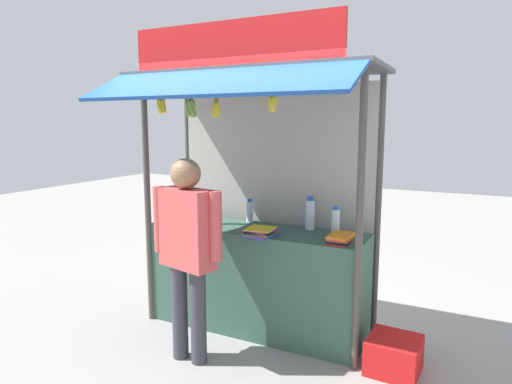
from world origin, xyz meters
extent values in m
plane|color=gray|center=(0.00, 0.00, 0.00)|extent=(20.00, 20.00, 0.00)
cube|color=#385B4C|center=(0.00, 0.00, 0.49)|extent=(2.09, 0.59, 0.99)
cylinder|color=#4C4742|center=(-1.04, -0.29, 1.20)|extent=(0.06, 0.06, 2.39)
cylinder|color=#4C4742|center=(1.04, -0.29, 1.20)|extent=(0.06, 0.06, 2.39)
cylinder|color=#4C4742|center=(-1.04, 0.40, 1.20)|extent=(0.06, 0.06, 2.39)
cylinder|color=#4C4742|center=(1.04, 0.40, 1.20)|extent=(0.06, 0.06, 2.39)
cube|color=#B7B2A8|center=(0.00, 0.40, 1.17)|extent=(2.05, 0.04, 2.34)
cube|color=#3F3F44|center=(0.00, -0.05, 2.41)|extent=(2.29, 0.90, 0.04)
cube|color=#194799|center=(0.00, -0.74, 2.28)|extent=(2.25, 0.51, 0.26)
cube|color=red|center=(0.00, -0.44, 2.61)|extent=(1.88, 0.04, 0.35)
cylinder|color=#59544C|center=(0.00, -0.39, 2.31)|extent=(1.98, 0.02, 0.02)
cylinder|color=silver|center=(0.74, 0.10, 1.10)|extent=(0.07, 0.07, 0.23)
cylinder|color=blue|center=(0.74, 0.10, 1.24)|extent=(0.05, 0.05, 0.03)
cylinder|color=silver|center=(-0.19, 0.23, 1.09)|extent=(0.07, 0.07, 0.21)
cylinder|color=blue|center=(-0.19, 0.23, 1.21)|extent=(0.04, 0.04, 0.03)
cylinder|color=silver|center=(0.46, 0.21, 1.13)|extent=(0.09, 0.09, 0.27)
cylinder|color=blue|center=(0.46, 0.21, 1.28)|extent=(0.06, 0.06, 0.04)
cube|color=yellow|center=(-0.54, -0.14, 0.99)|extent=(0.23, 0.27, 0.01)
cube|color=white|center=(-0.54, -0.14, 1.00)|extent=(0.23, 0.27, 0.01)
cube|color=blue|center=(-0.53, -0.14, 1.01)|extent=(0.23, 0.27, 0.01)
cube|color=red|center=(-0.53, -0.13, 1.02)|extent=(0.23, 0.27, 0.01)
cube|color=white|center=(-0.53, -0.14, 1.03)|extent=(0.22, 0.26, 0.01)
cube|color=yellow|center=(-0.53, -0.13, 1.04)|extent=(0.23, 0.27, 0.01)
cube|color=blue|center=(-0.53, -0.14, 1.05)|extent=(0.23, 0.27, 0.01)
cube|color=blue|center=(-0.54, -0.13, 1.07)|extent=(0.22, 0.26, 0.01)
cube|color=purple|center=(-0.54, -0.14, 1.08)|extent=(0.22, 0.26, 0.01)
cube|color=red|center=(0.85, -0.14, 0.99)|extent=(0.17, 0.26, 0.01)
cube|color=black|center=(0.85, -0.13, 1.01)|extent=(0.20, 0.28, 0.01)
cube|color=black|center=(0.85, -0.13, 1.01)|extent=(0.18, 0.27, 0.01)
cube|color=black|center=(0.86, -0.14, 1.02)|extent=(0.18, 0.27, 0.01)
cube|color=orange|center=(0.86, -0.13, 1.03)|extent=(0.17, 0.26, 0.01)
cube|color=red|center=(0.85, -0.13, 1.04)|extent=(0.19, 0.27, 0.01)
cube|color=orange|center=(0.86, -0.14, 1.05)|extent=(0.19, 0.27, 0.01)
cube|color=orange|center=(0.85, -0.13, 1.06)|extent=(0.18, 0.27, 0.01)
cube|color=blue|center=(0.15, -0.22, 1.00)|extent=(0.26, 0.27, 0.01)
cube|color=purple|center=(0.15, -0.24, 1.01)|extent=(0.26, 0.27, 0.01)
cube|color=green|center=(0.15, -0.23, 1.02)|extent=(0.26, 0.27, 0.01)
cube|color=yellow|center=(0.16, -0.23, 1.02)|extent=(0.25, 0.26, 0.01)
cube|color=black|center=(0.17, -0.23, 1.03)|extent=(0.25, 0.26, 0.01)
cube|color=purple|center=(0.16, -0.22, 1.04)|extent=(0.27, 0.27, 0.01)
cube|color=blue|center=(0.15, -0.22, 1.05)|extent=(0.26, 0.27, 0.01)
cube|color=yellow|center=(0.17, -0.24, 1.06)|extent=(0.26, 0.27, 0.01)
cylinder|color=#332D23|center=(0.34, -0.39, 2.26)|extent=(0.01, 0.01, 0.08)
cylinder|color=olive|center=(0.34, -0.39, 2.19)|extent=(0.04, 0.04, 0.04)
ellipsoid|color=yellow|center=(0.36, -0.39, 2.12)|extent=(0.04, 0.06, 0.13)
ellipsoid|color=yellow|center=(0.35, -0.38, 2.12)|extent=(0.07, 0.05, 0.13)
ellipsoid|color=yellow|center=(0.33, -0.39, 2.12)|extent=(0.05, 0.05, 0.13)
ellipsoid|color=yellow|center=(0.33, -0.40, 2.12)|extent=(0.05, 0.06, 0.14)
ellipsoid|color=yellow|center=(0.35, -0.41, 2.12)|extent=(0.07, 0.04, 0.13)
cylinder|color=#332D23|center=(-0.75, -0.39, 2.26)|extent=(0.01, 0.01, 0.08)
cylinder|color=olive|center=(-0.75, -0.39, 2.20)|extent=(0.04, 0.04, 0.04)
ellipsoid|color=yellow|center=(-0.73, -0.40, 2.12)|extent=(0.04, 0.08, 0.14)
ellipsoid|color=yellow|center=(-0.74, -0.38, 2.12)|extent=(0.06, 0.06, 0.14)
ellipsoid|color=yellow|center=(-0.76, -0.38, 2.12)|extent=(0.07, 0.05, 0.14)
ellipsoid|color=yellow|center=(-0.77, -0.39, 2.12)|extent=(0.05, 0.06, 0.14)
ellipsoid|color=yellow|center=(-0.77, -0.40, 2.12)|extent=(0.05, 0.07, 0.14)
ellipsoid|color=yellow|center=(-0.76, -0.42, 2.12)|extent=(0.09, 0.05, 0.14)
ellipsoid|color=yellow|center=(-0.74, -0.41, 2.12)|extent=(0.07, 0.07, 0.14)
cylinder|color=#332D23|center=(-0.43, -0.39, 2.25)|extent=(0.01, 0.01, 0.09)
cylinder|color=olive|center=(-0.43, -0.39, 2.19)|extent=(0.04, 0.04, 0.04)
ellipsoid|color=#7D9F3F|center=(-0.41, -0.40, 2.10)|extent=(0.04, 0.09, 0.17)
ellipsoid|color=#7D9F3F|center=(-0.42, -0.38, 2.10)|extent=(0.07, 0.06, 0.17)
ellipsoid|color=#7D9F3F|center=(-0.45, -0.37, 2.10)|extent=(0.08, 0.07, 0.17)
ellipsoid|color=#7D9F3F|center=(-0.46, -0.39, 2.10)|extent=(0.04, 0.08, 0.17)
ellipsoid|color=#7D9F3F|center=(-0.45, -0.42, 2.10)|extent=(0.09, 0.07, 0.17)
ellipsoid|color=#7D9F3F|center=(-0.42, -0.42, 2.10)|extent=(0.08, 0.07, 0.17)
cylinder|color=#332D23|center=(-0.18, -0.39, 2.24)|extent=(0.01, 0.01, 0.12)
cylinder|color=olive|center=(-0.18, -0.39, 2.16)|extent=(0.04, 0.04, 0.04)
ellipsoid|color=yellow|center=(-0.16, -0.40, 2.09)|extent=(0.04, 0.07, 0.13)
ellipsoid|color=yellow|center=(-0.17, -0.38, 2.09)|extent=(0.06, 0.05, 0.14)
ellipsoid|color=yellow|center=(-0.18, -0.38, 2.08)|extent=(0.06, 0.04, 0.13)
ellipsoid|color=yellow|center=(-0.19, -0.39, 2.09)|extent=(0.05, 0.06, 0.14)
ellipsoid|color=yellow|center=(-0.20, -0.40, 2.09)|extent=(0.06, 0.07, 0.14)
ellipsoid|color=yellow|center=(-0.18, -0.41, 2.08)|extent=(0.06, 0.04, 0.13)
ellipsoid|color=yellow|center=(-0.17, -0.41, 2.09)|extent=(0.06, 0.06, 0.14)
cylinder|color=#383842|center=(-0.32, -0.78, 0.41)|extent=(0.13, 0.13, 0.81)
cylinder|color=#383842|center=(-0.14, -0.78, 0.41)|extent=(0.13, 0.13, 0.81)
cube|color=#CC4C4C|center=(-0.23, -0.78, 1.13)|extent=(0.52, 0.31, 0.64)
cylinder|color=#CC4C4C|center=(-0.50, -0.78, 1.18)|extent=(0.10, 0.10, 0.55)
cylinder|color=#CC4C4C|center=(0.04, -0.78, 1.18)|extent=(0.10, 0.10, 0.55)
sphere|color=#936B4C|center=(-0.23, -0.78, 1.58)|extent=(0.24, 0.24, 0.24)
cube|color=red|center=(1.34, -0.20, 0.14)|extent=(0.42, 0.42, 0.28)
camera|label=1|loc=(1.83, -3.65, 1.98)|focal=31.19mm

